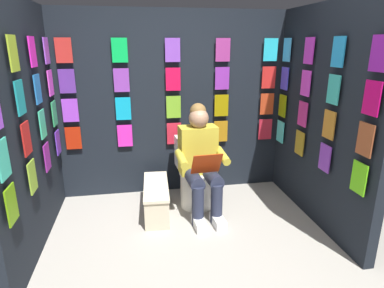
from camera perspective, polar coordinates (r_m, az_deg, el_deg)
display_wall_back at (r=3.94m, az=-3.39°, el=6.89°), size 2.77×0.14×2.16m
display_wall_left at (r=3.49m, az=21.91°, el=4.36°), size 0.14×1.82×2.16m
display_wall_right at (r=3.11m, az=-27.26°, el=2.26°), size 0.14×1.82×2.16m
toilet at (r=3.76m, az=0.60°, el=-5.67°), size 0.42×0.57×0.77m
person_reading at (r=3.45m, az=1.53°, el=-2.90°), size 0.54×0.70×1.19m
comic_longbox_near at (r=3.62m, az=-6.25°, el=-9.52°), size 0.30×0.78×0.33m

